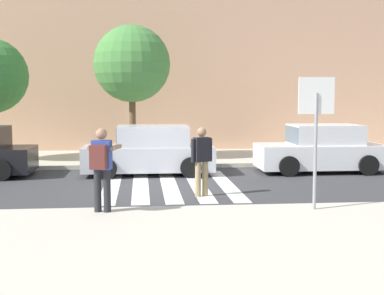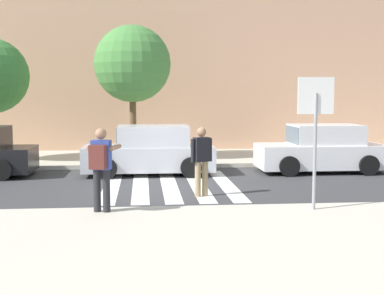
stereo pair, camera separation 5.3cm
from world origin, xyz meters
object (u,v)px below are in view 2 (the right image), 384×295
Objects in this scene: stop_sign at (316,113)px; photographer_with_backpack at (101,162)px; street_tree_center at (132,64)px; parked_car_silver at (150,152)px; pedestrian_crossing at (201,158)px; parked_car_white at (322,150)px.

stop_sign is 4.53m from photographer_with_backpack.
street_tree_center is at bearing 113.89° from stop_sign.
stop_sign is 1.60× the size of photographer_with_backpack.
photographer_with_backpack is at bearing -100.17° from parked_car_silver.
pedestrian_crossing is (2.30, 2.20, -0.19)m from photographer_with_backpack.
street_tree_center is (-3.92, 8.85, 1.46)m from stop_sign.
street_tree_center is at bearing 105.46° from pedestrian_crossing.
street_tree_center is (-1.80, 6.52, 2.64)m from pedestrian_crossing.
pedestrian_crossing reaches higher than parked_car_white.
parked_car_silver is at bearing 108.15° from pedestrian_crossing.
parked_car_silver is 5.59m from parked_car_white.
pedestrian_crossing is 3.96m from parked_car_silver.
stop_sign is 9.78m from street_tree_center.
parked_car_white is at bearing -24.16° from street_tree_center.
pedestrian_crossing is 0.42× the size of parked_car_silver.
stop_sign is 7.09m from parked_car_silver.
stop_sign is 1.60× the size of pedestrian_crossing.
parked_car_silver is 0.84× the size of street_tree_center.
parked_car_white is (4.36, 3.76, -0.25)m from pedestrian_crossing.
pedestrian_crossing is 0.42× the size of parked_car_white.
stop_sign is 0.67× the size of parked_car_white.
stop_sign reaches higher than pedestrian_crossing.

